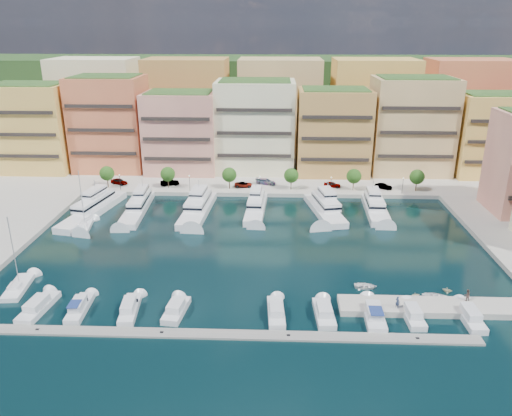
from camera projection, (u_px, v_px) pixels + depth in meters
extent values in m
plane|color=black|center=(255.00, 247.00, 98.63)|extent=(400.00, 400.00, 0.00)
cube|color=#9E998E|center=(263.00, 164.00, 156.68)|extent=(220.00, 64.00, 2.00)
cube|color=#1E3817|center=(266.00, 132.00, 201.62)|extent=(240.00, 40.00, 58.00)
cube|color=gray|center=(225.00, 336.00, 70.65)|extent=(72.00, 2.20, 0.35)
cube|color=#9E998E|center=(443.00, 310.00, 76.92)|extent=(32.00, 5.00, 2.00)
cube|color=#EAB955|center=(33.00, 129.00, 143.35)|extent=(22.00, 16.00, 24.00)
cube|color=black|center=(19.00, 135.00, 135.62)|extent=(20.24, 0.50, 0.90)
cube|color=#2A4F1F|center=(26.00, 85.00, 139.02)|extent=(19.36, 14.08, 0.80)
cube|color=#DE7C4A|center=(110.00, 124.00, 144.06)|extent=(20.00, 16.00, 26.00)
cube|color=black|center=(101.00, 130.00, 136.33)|extent=(18.40, 0.50, 0.90)
cube|color=#2A4F1F|center=(105.00, 77.00, 139.38)|extent=(17.60, 14.08, 0.80)
cube|color=#F1A887|center=(182.00, 133.00, 142.11)|extent=(20.00, 15.00, 22.00)
cube|color=black|center=(176.00, 139.00, 134.85)|extent=(18.40, 0.50, 0.90)
cube|color=#2A4F1F|center=(179.00, 93.00, 138.13)|extent=(17.60, 13.20, 0.80)
cube|color=#FBF3C2|center=(255.00, 127.00, 142.68)|extent=(22.00, 16.00, 25.00)
cube|color=black|center=(254.00, 133.00, 134.95)|extent=(20.24, 0.50, 0.90)
cube|color=#2A4F1F|center=(255.00, 81.00, 138.17)|extent=(19.36, 14.08, 0.80)
cube|color=#B58243|center=(333.00, 133.00, 140.34)|extent=(20.00, 15.00, 23.00)
cube|color=black|center=(336.00, 139.00, 133.08)|extent=(18.40, 0.50, 0.90)
cube|color=#2A4F1F|center=(335.00, 90.00, 136.18)|extent=(17.60, 13.20, 0.80)
cube|color=#E7BD7A|center=(411.00, 127.00, 140.88)|extent=(22.00, 16.00, 26.00)
cube|color=black|center=(418.00, 133.00, 133.15)|extent=(20.24, 0.50, 0.90)
cube|color=#2A4F1F|center=(416.00, 78.00, 136.20)|extent=(19.36, 14.08, 0.80)
cube|color=#EAB955|center=(491.00, 136.00, 138.89)|extent=(20.00, 15.00, 22.00)
cube|color=black|center=(503.00, 142.00, 131.63)|extent=(18.40, 0.50, 0.90)
cube|color=#2A4F1F|center=(498.00, 94.00, 134.91)|extent=(17.60, 13.20, 0.80)
cube|color=#FBF3C2|center=(98.00, 105.00, 164.37)|extent=(26.00, 18.00, 30.00)
cube|color=#B58243|center=(188.00, 106.00, 163.26)|extent=(26.00, 18.00, 30.00)
cube|color=#E7BD7A|center=(280.00, 106.00, 162.14)|extent=(26.00, 18.00, 30.00)
cube|color=#EAB955|center=(372.00, 107.00, 161.03)|extent=(26.00, 18.00, 30.00)
cube|color=#DE7C4A|center=(467.00, 108.00, 159.92)|extent=(26.00, 18.00, 30.00)
cylinder|color=#473323|center=(108.00, 182.00, 130.61)|extent=(0.24, 0.24, 3.00)
sphere|color=#174313|center=(107.00, 173.00, 129.82)|extent=(3.80, 3.80, 3.80)
cylinder|color=#473323|center=(168.00, 182.00, 130.01)|extent=(0.24, 0.24, 3.00)
sphere|color=#174313|center=(168.00, 174.00, 129.23)|extent=(3.80, 3.80, 3.80)
cylinder|color=#473323|center=(229.00, 183.00, 129.42)|extent=(0.24, 0.24, 3.00)
sphere|color=#174313|center=(229.00, 175.00, 128.64)|extent=(3.80, 3.80, 3.80)
cylinder|color=#473323|center=(291.00, 184.00, 128.83)|extent=(0.24, 0.24, 3.00)
sphere|color=#174313|center=(291.00, 176.00, 128.04)|extent=(3.80, 3.80, 3.80)
cylinder|color=#473323|center=(353.00, 185.00, 128.24)|extent=(0.24, 0.24, 3.00)
sphere|color=#174313|center=(354.00, 176.00, 127.45)|extent=(3.80, 3.80, 3.80)
cylinder|color=#473323|center=(416.00, 185.00, 127.64)|extent=(0.24, 0.24, 3.00)
sphere|color=#174313|center=(417.00, 177.00, 126.86)|extent=(3.80, 3.80, 3.80)
cylinder|color=black|center=(120.00, 183.00, 128.13)|extent=(0.10, 0.10, 4.00)
sphere|color=#FFF2CC|center=(119.00, 175.00, 127.41)|extent=(0.30, 0.30, 0.30)
cylinder|color=black|center=(190.00, 183.00, 127.46)|extent=(0.10, 0.10, 4.00)
sphere|color=#FFF2CC|center=(189.00, 176.00, 126.75)|extent=(0.30, 0.30, 0.30)
cylinder|color=black|center=(260.00, 184.00, 126.80)|extent=(0.10, 0.10, 4.00)
sphere|color=#FFF2CC|center=(260.00, 177.00, 126.08)|extent=(0.30, 0.30, 0.30)
cylinder|color=black|center=(331.00, 185.00, 126.13)|extent=(0.10, 0.10, 4.00)
sphere|color=#FFF2CC|center=(331.00, 177.00, 125.41)|extent=(0.30, 0.30, 0.30)
cylinder|color=black|center=(403.00, 186.00, 125.46)|extent=(0.10, 0.10, 4.00)
sphere|color=#FFF2CC|center=(403.00, 178.00, 124.75)|extent=(0.30, 0.30, 0.30)
cube|color=white|center=(93.00, 213.00, 115.27)|extent=(8.95, 25.57, 2.30)
cube|color=white|center=(96.00, 201.00, 116.91)|extent=(6.05, 14.28, 1.80)
cube|color=black|center=(96.00, 201.00, 116.91)|extent=(6.12, 14.35, 0.55)
cube|color=white|center=(98.00, 192.00, 118.24)|extent=(3.94, 7.91, 1.40)
cylinder|color=#B2B2B7|center=(99.00, 183.00, 119.10)|extent=(0.14, 0.14, 1.80)
cube|color=white|center=(137.00, 211.00, 116.36)|extent=(5.19, 22.27, 2.30)
cube|color=white|center=(139.00, 200.00, 117.72)|extent=(3.97, 12.30, 1.80)
cube|color=black|center=(139.00, 200.00, 117.72)|extent=(4.04, 12.37, 0.55)
cube|color=white|center=(140.00, 191.00, 118.81)|extent=(2.80, 6.74, 1.40)
cylinder|color=#B2B2B7|center=(141.00, 183.00, 119.49)|extent=(0.14, 0.14, 1.80)
cube|color=black|center=(137.00, 213.00, 116.52)|extent=(5.24, 22.33, 0.35)
cube|color=white|center=(198.00, 212.00, 115.84)|extent=(6.50, 22.37, 2.30)
cube|color=white|center=(199.00, 200.00, 117.19)|extent=(4.97, 12.39, 1.80)
cube|color=black|center=(199.00, 200.00, 117.19)|extent=(5.03, 12.45, 0.55)
cube|color=white|center=(199.00, 191.00, 118.29)|extent=(3.50, 6.80, 1.40)
cylinder|color=#B2B2B7|center=(200.00, 183.00, 118.97)|extent=(0.14, 0.14, 1.80)
cube|color=white|center=(256.00, 211.00, 116.60)|extent=(4.98, 19.56, 2.30)
cube|color=white|center=(256.00, 200.00, 117.70)|extent=(3.83, 10.81, 1.80)
cube|color=black|center=(256.00, 200.00, 117.70)|extent=(3.90, 10.87, 0.55)
cube|color=white|center=(257.00, 191.00, 118.60)|extent=(2.71, 5.93, 1.40)
cylinder|color=#B2B2B7|center=(257.00, 183.00, 119.13)|extent=(0.14, 0.14, 1.80)
cube|color=white|center=(325.00, 212.00, 115.67)|extent=(8.77, 20.68, 2.30)
cube|color=white|center=(324.00, 201.00, 116.84)|extent=(6.11, 11.63, 1.80)
cube|color=black|center=(324.00, 201.00, 116.84)|extent=(6.18, 11.71, 0.55)
cube|color=white|center=(324.00, 192.00, 117.79)|extent=(4.06, 6.49, 1.40)
cylinder|color=#B2B2B7|center=(324.00, 184.00, 118.36)|extent=(0.14, 0.14, 1.80)
cube|color=black|center=(325.00, 214.00, 115.83)|extent=(8.83, 20.74, 0.35)
cube|color=white|center=(376.00, 212.00, 116.01)|extent=(5.24, 18.63, 2.30)
cube|color=white|center=(375.00, 201.00, 117.02)|extent=(4.10, 10.29, 1.80)
cube|color=black|center=(375.00, 201.00, 117.02)|extent=(4.16, 10.36, 0.55)
cube|color=white|center=(374.00, 192.00, 117.85)|extent=(2.92, 5.64, 1.40)
cylinder|color=#B2B2B7|center=(374.00, 184.00, 118.32)|extent=(0.14, 0.14, 1.80)
cube|color=silver|center=(39.00, 309.00, 76.80)|extent=(3.62, 9.10, 1.40)
cube|color=silver|center=(36.00, 303.00, 75.93)|extent=(2.56, 4.45, 1.10)
cube|color=black|center=(42.00, 298.00, 77.68)|extent=(1.98, 0.30, 0.55)
cube|color=silver|center=(80.00, 310.00, 76.56)|extent=(2.81, 8.32, 1.40)
cube|color=silver|center=(78.00, 304.00, 75.73)|extent=(2.05, 4.04, 1.10)
cube|color=black|center=(82.00, 300.00, 77.35)|extent=(1.69, 0.20, 0.55)
cube|color=navy|center=(75.00, 304.00, 74.52)|extent=(1.78, 2.55, 0.12)
cube|color=silver|center=(130.00, 311.00, 76.28)|extent=(3.17, 8.59, 1.40)
cube|color=silver|center=(129.00, 305.00, 75.43)|extent=(2.22, 4.20, 1.10)
cube|color=black|center=(132.00, 300.00, 77.09)|extent=(1.69, 0.27, 0.55)
cube|color=silver|center=(176.00, 312.00, 76.01)|extent=(3.49, 7.45, 1.40)
cube|color=silver|center=(175.00, 306.00, 75.22)|extent=(2.47, 3.67, 1.10)
cube|color=black|center=(177.00, 302.00, 76.65)|extent=(1.91, 0.33, 0.55)
cube|color=silver|center=(276.00, 314.00, 75.45)|extent=(2.88, 8.38, 1.40)
cube|color=silver|center=(276.00, 308.00, 74.61)|extent=(2.11, 4.06, 1.10)
cube|color=black|center=(276.00, 304.00, 76.24)|extent=(1.76, 0.19, 0.55)
cube|color=silver|center=(324.00, 315.00, 75.18)|extent=(3.11, 7.89, 1.40)
cube|color=silver|center=(325.00, 309.00, 74.36)|extent=(2.30, 3.83, 1.10)
cube|color=black|center=(324.00, 305.00, 75.90)|extent=(1.94, 0.21, 0.55)
cube|color=silver|center=(373.00, 316.00, 74.91)|extent=(2.97, 8.98, 1.40)
cube|color=silver|center=(374.00, 310.00, 74.04)|extent=(2.26, 4.33, 1.10)
cube|color=black|center=(372.00, 305.00, 75.79)|extent=(2.00, 0.14, 0.55)
cube|color=navy|center=(376.00, 311.00, 72.74)|extent=(2.00, 2.72, 0.12)
cube|color=silver|center=(412.00, 317.00, 74.69)|extent=(2.71, 7.37, 1.40)
cube|color=silver|center=(413.00, 311.00, 73.90)|extent=(2.03, 3.57, 1.10)
cube|color=black|center=(411.00, 307.00, 75.35)|extent=(1.74, 0.17, 0.55)
cube|color=silver|center=(469.00, 318.00, 74.38)|extent=(2.67, 8.38, 1.40)
cube|color=silver|center=(471.00, 312.00, 73.54)|extent=(2.03, 4.04, 1.10)
cube|color=black|center=(467.00, 307.00, 75.19)|extent=(1.79, 0.14, 0.55)
cube|color=white|center=(84.00, 227.00, 107.58)|extent=(3.95, 8.27, 1.20)
cube|color=white|center=(83.00, 225.00, 106.52)|extent=(1.92, 2.22, 0.60)
cylinder|color=#B2B2B7|center=(81.00, 198.00, 105.64)|extent=(0.14, 0.14, 12.00)
cylinder|color=#B2B2B7|center=(81.00, 222.00, 105.90)|extent=(0.68, 3.54, 0.10)
cube|color=white|center=(19.00, 288.00, 82.80)|extent=(3.83, 8.92, 1.20)
cube|color=white|center=(15.00, 286.00, 81.67)|extent=(1.93, 2.35, 0.60)
cylinder|color=#B2B2B7|center=(13.00, 251.00, 80.89)|extent=(0.14, 0.14, 12.00)
cylinder|color=#B2B2B7|center=(13.00, 284.00, 81.02)|extent=(0.57, 3.87, 0.10)
imported|color=beige|center=(447.00, 290.00, 81.90)|extent=(1.97, 1.85, 0.83)
imported|color=white|center=(365.00, 286.00, 83.14)|extent=(3.99, 3.04, 0.77)
imported|color=white|center=(435.00, 296.00, 79.95)|extent=(4.13, 3.04, 0.83)
imported|color=beige|center=(415.00, 295.00, 80.28)|extent=(2.08, 1.96, 0.88)
imported|color=gray|center=(119.00, 181.00, 133.20)|extent=(5.00, 3.49, 1.58)
imported|color=gray|center=(170.00, 182.00, 132.22)|extent=(5.24, 3.12, 1.63)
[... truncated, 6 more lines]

